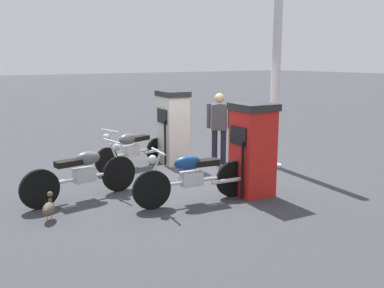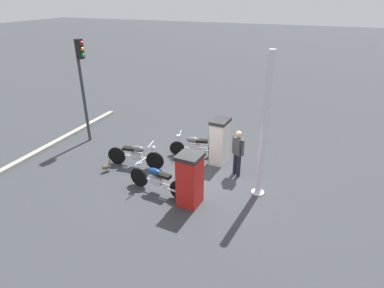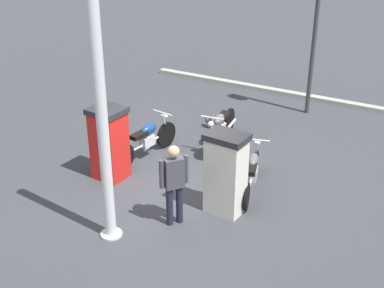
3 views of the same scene
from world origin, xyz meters
The scene contains 11 objects.
ground_plane centered at (0.00, 0.00, 0.00)m, with size 120.00×120.00×0.00m, color #383A3F.
fuel_pump_near centered at (-0.26, -1.39, 0.85)m, with size 0.65×0.81×1.67m.
fuel_pump_far centered at (-0.26, 1.39, 0.83)m, with size 0.74×0.75×1.63m.
motorcycle_near_pump centered at (0.74, -1.52, 0.45)m, with size 1.95×0.74×0.92m.
motorcycle_far_pump centered at (0.89, 1.22, 0.47)m, with size 2.14×0.62×0.96m.
motorcycle_extra centered at (2.36, 0.03, 0.47)m, with size 2.11×0.56×0.96m.
attendant_person centered at (-1.09, -0.74, 0.93)m, with size 0.51×0.41×1.63m.
wandering_duck centered at (3.14, 0.73, 0.20)m, with size 0.30×0.39×0.41m.
roadside_traffic_light centered at (5.34, -1.21, 2.78)m, with size 0.39×0.26×4.11m.
canopy_support_pole centered at (-2.00, 0.07, 2.10)m, with size 0.40×0.40×4.36m.
road_edge_kerb centered at (6.47, 0.00, 0.06)m, with size 0.29×8.66×0.12m.
Camera 2 is at (-3.27, 8.61, 5.65)m, focal length 29.98 mm.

